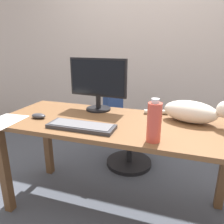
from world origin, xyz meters
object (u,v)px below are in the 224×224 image
Objects in this scene: computer_mouse at (39,116)px; cat at (194,111)px; office_chair at (125,130)px; monitor at (98,82)px; keyboard at (81,126)px; water_bottle at (154,122)px.

cat is at bearing 13.75° from computer_mouse.
office_chair is at bearing 138.77° from cat.
monitor is (-0.11, -0.47, 0.58)m from office_chair.
keyboard is at bearing -153.66° from cat.
monitor reaches higher than office_chair.
computer_mouse is (-1.06, -0.26, -0.06)m from cat.
keyboard is 1.80× the size of water_bottle.
office_chair reaches higher than computer_mouse.
computer_mouse is at bearing -134.71° from monitor.
monitor is at bearing 96.73° from keyboard.
cat is (0.68, 0.34, 0.07)m from keyboard.
cat is at bearing -41.23° from office_chair.
monitor is 0.70m from water_bottle.
keyboard is 0.76m from cat.
computer_mouse is (-0.44, -0.80, 0.37)m from office_chair.
computer_mouse is 0.45× the size of water_bottle.
monitor is at bearing 45.29° from computer_mouse.
office_chair is at bearing 61.15° from computer_mouse.
water_bottle is at bearing -6.00° from keyboard.
cat is 0.44m from water_bottle.
office_chair is at bearing 86.08° from keyboard.
computer_mouse is 0.86m from water_bottle.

